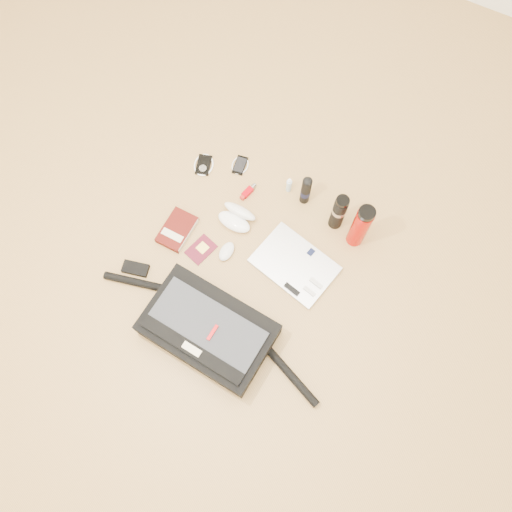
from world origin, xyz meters
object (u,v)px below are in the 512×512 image
at_px(messenger_bag, 208,329).
at_px(laptop, 295,265).
at_px(thermos_black, 339,212).
at_px(book, 177,230).
at_px(thermos_red, 360,226).

bearing_deg(messenger_bag, laptop, 70.00).
distance_m(laptop, thermos_black, 0.30).
bearing_deg(book, laptop, 10.34).
xyz_separation_m(messenger_bag, laptop, (0.19, 0.44, -0.06)).
relative_size(messenger_bag, book, 5.72).
distance_m(thermos_black, thermos_red, 0.12).
bearing_deg(thermos_red, book, -154.85).
xyz_separation_m(laptop, thermos_black, (0.07, 0.27, 0.11)).
height_order(messenger_bag, book, messenger_bag).
bearing_deg(thermos_black, book, -148.94).
distance_m(messenger_bag, thermos_black, 0.76).
bearing_deg(book, thermos_red, 25.26).
distance_m(laptop, thermos_red, 0.33).
relative_size(laptop, book, 2.09).
height_order(messenger_bag, thermos_red, thermos_red).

